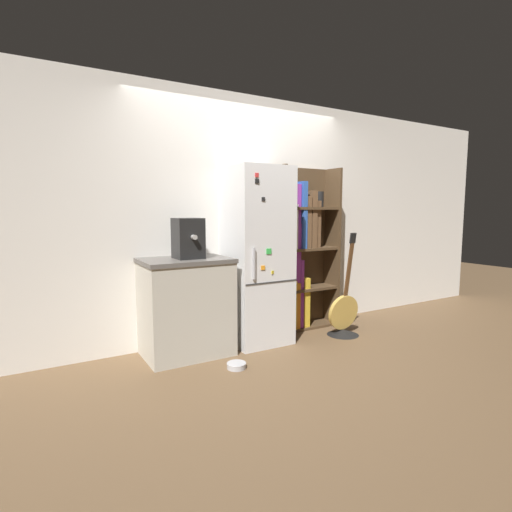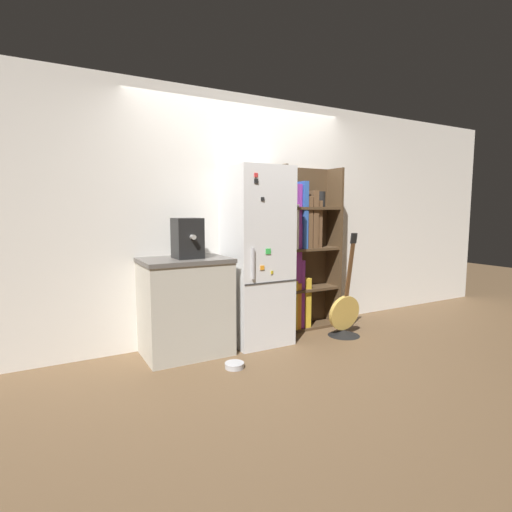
{
  "view_description": "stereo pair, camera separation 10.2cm",
  "coord_description": "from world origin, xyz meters",
  "px_view_note": "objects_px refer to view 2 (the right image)",
  "views": [
    {
      "loc": [
        -2.08,
        -3.37,
        1.38
      ],
      "look_at": [
        -0.01,
        0.15,
        0.91
      ],
      "focal_mm": 28.0,
      "sensor_mm": 36.0,
      "label": 1
    },
    {
      "loc": [
        -2.0,
        -3.42,
        1.38
      ],
      "look_at": [
        -0.01,
        0.15,
        0.91
      ],
      "focal_mm": 28.0,
      "sensor_mm": 36.0,
      "label": 2
    }
  ],
  "objects_px": {
    "refrigerator": "(257,256)",
    "pet_bowl": "(234,365)",
    "bookshelf": "(300,254)",
    "guitar": "(344,321)",
    "espresso_machine": "(187,238)"
  },
  "relations": [
    {
      "from": "espresso_machine",
      "to": "guitar",
      "type": "xyz_separation_m",
      "value": [
        1.68,
        -0.3,
        -0.95
      ]
    },
    {
      "from": "refrigerator",
      "to": "espresso_machine",
      "type": "xyz_separation_m",
      "value": [
        -0.75,
        -0.01,
        0.21
      ]
    },
    {
      "from": "bookshelf",
      "to": "pet_bowl",
      "type": "relative_size",
      "value": 10.86
    },
    {
      "from": "refrigerator",
      "to": "pet_bowl",
      "type": "height_order",
      "value": "refrigerator"
    },
    {
      "from": "guitar",
      "to": "pet_bowl",
      "type": "height_order",
      "value": "guitar"
    },
    {
      "from": "espresso_machine",
      "to": "pet_bowl",
      "type": "height_order",
      "value": "espresso_machine"
    },
    {
      "from": "bookshelf",
      "to": "pet_bowl",
      "type": "xyz_separation_m",
      "value": [
        -1.19,
        -0.72,
        -0.85
      ]
    },
    {
      "from": "pet_bowl",
      "to": "bookshelf",
      "type": "bearing_deg",
      "value": 31.06
    },
    {
      "from": "espresso_machine",
      "to": "guitar",
      "type": "distance_m",
      "value": 1.96
    },
    {
      "from": "guitar",
      "to": "espresso_machine",
      "type": "bearing_deg",
      "value": 169.88
    },
    {
      "from": "refrigerator",
      "to": "pet_bowl",
      "type": "distance_m",
      "value": 1.16
    },
    {
      "from": "bookshelf",
      "to": "pet_bowl",
      "type": "distance_m",
      "value": 1.63
    },
    {
      "from": "guitar",
      "to": "refrigerator",
      "type": "bearing_deg",
      "value": 161.6
    },
    {
      "from": "refrigerator",
      "to": "bookshelf",
      "type": "relative_size",
      "value": 0.97
    },
    {
      "from": "guitar",
      "to": "pet_bowl",
      "type": "distance_m",
      "value": 1.49
    }
  ]
}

